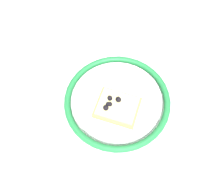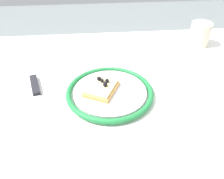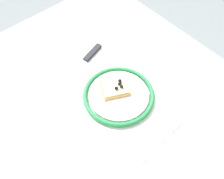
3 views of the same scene
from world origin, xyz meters
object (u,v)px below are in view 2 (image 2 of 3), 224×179
at_px(fork, 183,93).
at_px(napkin, 0,54).
at_px(dining_table, 111,124).
at_px(cup, 200,34).
at_px(knife, 36,92).
at_px(pizza_slice_near, 101,88).
at_px(plate, 111,92).

relative_size(fork, napkin, 1.43).
height_order(dining_table, fork, fork).
xyz_separation_m(cup, napkin, (0.70, 0.02, -0.04)).
bearing_deg(knife, pizza_slice_near, 173.57).
distance_m(knife, cup, 0.59).
xyz_separation_m(pizza_slice_near, knife, (0.17, -0.02, -0.02)).
height_order(fork, cup, cup).
height_order(knife, napkin, knife).
distance_m(cup, napkin, 0.70).
height_order(cup, napkin, cup).
relative_size(knife, napkin, 1.68).
height_order(plate, cup, cup).
relative_size(plate, cup, 2.87).
bearing_deg(fork, plate, -3.80).
relative_size(dining_table, cup, 13.04).
bearing_deg(knife, dining_table, 165.19).
bearing_deg(fork, pizza_slice_near, -4.46).
xyz_separation_m(dining_table, pizza_slice_near, (0.02, -0.03, 0.10)).
relative_size(fork, cup, 2.50).
relative_size(pizza_slice_near, fork, 0.55).
xyz_separation_m(plate, fork, (-0.19, 0.01, -0.01)).
xyz_separation_m(dining_table, plate, (-0.00, -0.03, 0.09)).
bearing_deg(dining_table, fork, -175.63).
xyz_separation_m(knife, napkin, (0.16, -0.22, -0.00)).
xyz_separation_m(dining_table, cup, (-0.35, -0.29, 0.12)).
bearing_deg(napkin, cup, -178.58).
height_order(pizza_slice_near, napkin, pizza_slice_near).
height_order(dining_table, cup, cup).
bearing_deg(napkin, knife, 125.15).
distance_m(plate, cup, 0.43).
height_order(plate, knife, plate).
bearing_deg(cup, pizza_slice_near, 35.47).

